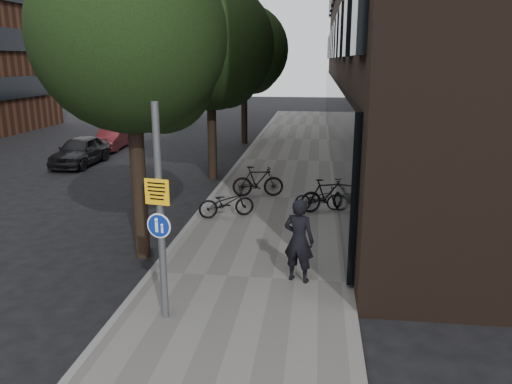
% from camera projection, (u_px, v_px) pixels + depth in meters
% --- Properties ---
extents(ground, '(120.00, 120.00, 0.00)m').
position_uv_depth(ground, '(206.00, 371.00, 7.88)').
color(ground, black).
rests_on(ground, ground).
extents(sidewalk, '(4.50, 60.00, 0.12)m').
position_uv_depth(sidewalk, '(275.00, 199.00, 17.43)').
color(sidewalk, slate).
rests_on(sidewalk, ground).
extents(curb_edge, '(0.15, 60.00, 0.13)m').
position_uv_depth(curb_edge, '(212.00, 196.00, 17.69)').
color(curb_edge, slate).
rests_on(curb_edge, ground).
extents(street_tree_near, '(4.40, 4.40, 7.50)m').
position_uv_depth(street_tree_near, '(136.00, 44.00, 11.32)').
color(street_tree_near, black).
rests_on(street_tree_near, ground).
extents(street_tree_mid, '(5.00, 5.00, 7.80)m').
position_uv_depth(street_tree_mid, '(213.00, 50.00, 19.47)').
color(street_tree_mid, black).
rests_on(street_tree_mid, ground).
extents(street_tree_far, '(5.00, 5.00, 7.80)m').
position_uv_depth(street_tree_far, '(246.00, 53.00, 28.10)').
color(street_tree_far, black).
rests_on(street_tree_far, ground).
extents(signpost, '(0.46, 0.13, 3.97)m').
position_uv_depth(signpost, '(160.00, 214.00, 8.81)').
color(signpost, '#595B5E').
rests_on(signpost, sidewalk).
extents(pedestrian, '(0.78, 0.63, 1.84)m').
position_uv_depth(pedestrian, '(299.00, 240.00, 10.62)').
color(pedestrian, black).
rests_on(pedestrian, sidewalk).
extents(parked_bike_facade_near, '(1.62, 0.79, 0.81)m').
position_uv_depth(parked_bike_facade_near, '(319.00, 198.00, 15.78)').
color(parked_bike_facade_near, black).
rests_on(parked_bike_facade_near, sidewalk).
extents(parked_bike_facade_far, '(1.83, 1.11, 1.06)m').
position_uv_depth(parked_bike_facade_far, '(327.00, 195.00, 15.64)').
color(parked_bike_facade_far, black).
rests_on(parked_bike_facade_far, sidewalk).
extents(parked_bike_curb_near, '(1.81, 1.23, 0.90)m').
position_uv_depth(parked_bike_curb_near, '(226.00, 203.00, 15.12)').
color(parked_bike_curb_near, black).
rests_on(parked_bike_curb_near, sidewalk).
extents(parked_bike_curb_far, '(1.84, 0.80, 1.07)m').
position_uv_depth(parked_bike_curb_far, '(258.00, 181.00, 17.39)').
color(parked_bike_curb_far, black).
rests_on(parked_bike_curb_far, sidewalk).
extents(parked_car_near, '(1.58, 3.93, 1.34)m').
position_uv_depth(parked_car_near, '(80.00, 151.00, 23.11)').
color(parked_car_near, black).
rests_on(parked_car_near, ground).
extents(parked_car_mid, '(1.46, 3.58, 1.15)m').
position_uv_depth(parked_car_mid, '(112.00, 139.00, 27.20)').
color(parked_car_mid, maroon).
rests_on(parked_car_mid, ground).
extents(parked_car_far, '(1.86, 4.24, 1.21)m').
position_uv_depth(parked_car_far, '(171.00, 116.00, 37.66)').
color(parked_car_far, black).
rests_on(parked_car_far, ground).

